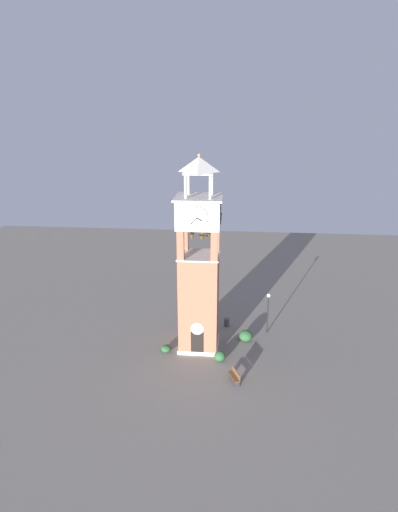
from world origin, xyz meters
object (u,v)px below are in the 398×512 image
Objects in this scene: trash_bin at (227,322)px; park_bench at (234,376)px; lamp_post at (268,306)px; clock_tower at (199,275)px.

park_bench is at bearing -84.25° from trash_bin.
lamp_post is 5.02× the size of trash_bin.
park_bench is 9.28m from trash_bin.
trash_bin is (-3.88, 0.94, -2.37)m from lamp_post.
lamp_post is at bearing 26.40° from clock_tower.
trash_bin is (-0.93, 9.24, -0.08)m from park_bench.
lamp_post reaches higher than trash_bin.
trash_bin is at bearing 95.75° from park_bench.
clock_tower reaches higher than lamp_post.
park_bench is 0.41× the size of lamp_post.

